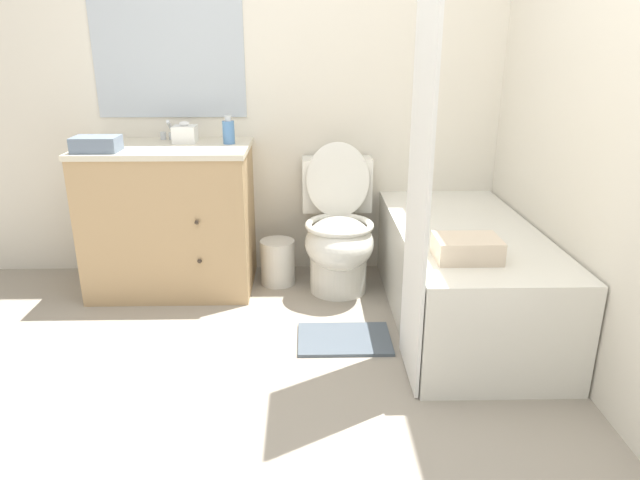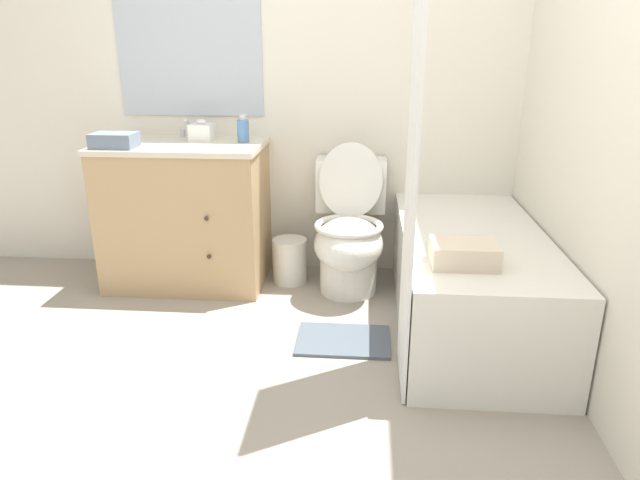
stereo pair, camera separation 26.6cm
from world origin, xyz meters
name	(u,v)px [view 1 (the left image)]	position (x,y,z in m)	size (l,w,h in m)	color
ground_plane	(297,435)	(0.00, 0.00, 0.00)	(14.00, 14.00, 0.00)	gray
wall_back	(297,65)	(-0.01, 1.70, 1.25)	(8.00, 0.06, 2.50)	silver
wall_right	(572,73)	(1.23, 0.84, 1.25)	(0.05, 2.67, 2.50)	silver
vanity_cabinet	(171,217)	(-0.74, 1.39, 0.43)	(0.93, 0.60, 0.84)	tan
sink_faucet	(172,134)	(-0.74, 1.59, 0.87)	(0.14, 0.12, 0.12)	silver
toilet	(338,233)	(0.22, 1.33, 0.34)	(0.41, 0.64, 0.84)	silver
bathtub	(462,273)	(0.84, 0.93, 0.25)	(0.69, 1.47, 0.50)	silver
shower_curtain	(421,157)	(0.49, 0.41, 0.96)	(0.02, 0.41, 1.91)	white
wastebasket	(278,262)	(-0.13, 1.42, 0.13)	(0.21, 0.21, 0.27)	silver
tissue_box	(185,134)	(-0.64, 1.49, 0.89)	(0.13, 0.13, 0.12)	white
soap_dispenser	(229,131)	(-0.39, 1.44, 0.91)	(0.07, 0.07, 0.16)	#4C7AB2
hand_towel_folded	(96,144)	(-1.04, 1.21, 0.88)	(0.23, 0.16, 0.08)	slate
bath_towel_folded	(467,248)	(0.73, 0.50, 0.55)	(0.27, 0.20, 0.10)	beige
bath_mat	(344,339)	(0.22, 0.70, 0.01)	(0.45, 0.32, 0.02)	#4C5660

